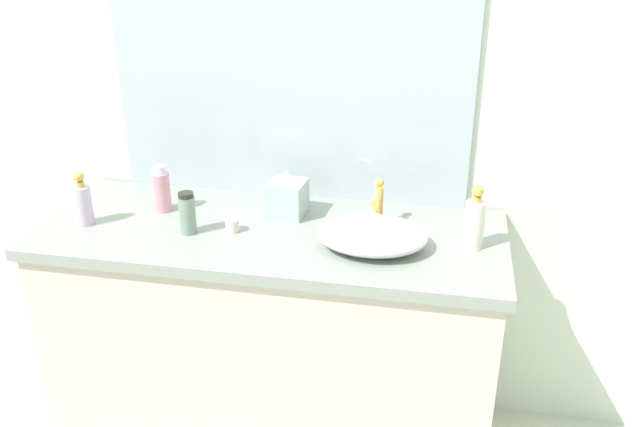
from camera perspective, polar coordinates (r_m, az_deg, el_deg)
name	(u,v)px	position (r m, az deg, el deg)	size (l,w,h in m)	color
bathroom_wall_rear	(296,70)	(2.35, -2.08, 12.05)	(6.00, 0.06, 2.60)	silver
vanity_counter	(274,339)	(2.40, -3.93, -10.54)	(1.51, 0.60, 0.86)	beige
wall_mirror_panel	(289,45)	(2.29, -2.67, 14.07)	(1.24, 0.01, 1.07)	#B2BCC6
sink_basin	(372,235)	(2.06, 4.41, -1.80)	(0.34, 0.27, 0.08)	silver
faucet	(378,201)	(2.17, 4.94, 1.08)	(0.03, 0.14, 0.16)	gold
soap_dispenser	(83,202)	(2.32, -19.43, 0.89)	(0.06, 0.06, 0.18)	silver
lotion_bottle	(187,213)	(2.17, -11.17, 0.02)	(0.05, 0.05, 0.14)	gray
perfume_bottle	(162,190)	(2.35, -13.25, 1.93)	(0.06, 0.06, 0.16)	pink
spray_can	(475,221)	(2.08, 12.95, -0.66)	(0.06, 0.06, 0.20)	white
tissue_box	(287,196)	(2.26, -2.81, 1.48)	(0.13, 0.13, 0.16)	#ABC8C1
candle_jar	(232,225)	(2.17, -7.43, -0.99)	(0.04, 0.04, 0.04)	silver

